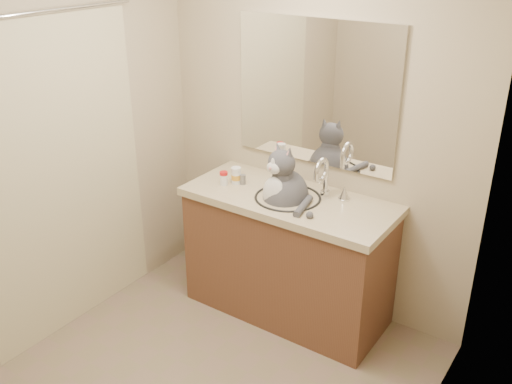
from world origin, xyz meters
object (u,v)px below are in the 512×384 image
pill_bottle_orange (236,176)px  pill_bottle_redcap (224,178)px  cat (285,195)px  grey_canister (243,179)px

pill_bottle_orange → pill_bottle_redcap: bearing=-127.5°
cat → pill_bottle_redcap: size_ratio=6.19×
pill_bottle_orange → grey_canister: bearing=16.1°
pill_bottle_redcap → pill_bottle_orange: bearing=52.5°
cat → grey_canister: cat is taller
cat → grey_canister: size_ratio=8.72×
cat → pill_bottle_orange: bearing=-168.6°
pill_bottle_redcap → pill_bottle_orange: (0.05, 0.07, 0.01)m
cat → pill_bottle_orange: (-0.38, 0.01, 0.03)m
pill_bottle_orange → grey_canister: 0.05m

